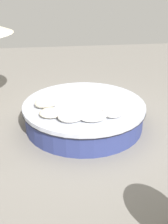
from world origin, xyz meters
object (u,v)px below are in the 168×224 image
at_px(round_bed, 84,114).
at_px(throw_pillow_3, 93,116).
at_px(throw_pillow_2, 71,116).
at_px(throw_pillow_0, 46,103).
at_px(throw_pillow_4, 113,112).
at_px(throw_pillow_1, 51,113).

distance_m(round_bed, throw_pillow_3, 0.87).
bearing_deg(throw_pillow_2, throw_pillow_3, 173.46).
height_order(throw_pillow_0, throw_pillow_2, throw_pillow_0).
height_order(round_bed, throw_pillow_4, throw_pillow_4).
height_order(round_bed, throw_pillow_1, throw_pillow_1).
xyz_separation_m(round_bed, throw_pillow_1, (0.71, 0.51, 0.33)).
distance_m(throw_pillow_1, throw_pillow_3, 0.82).
relative_size(throw_pillow_2, throw_pillow_4, 1.17).
bearing_deg(throw_pillow_3, throw_pillow_1, -20.45).
bearing_deg(round_bed, throw_pillow_2, 64.91).
relative_size(round_bed, throw_pillow_3, 5.04).
height_order(throw_pillow_0, throw_pillow_1, throw_pillow_0).
height_order(throw_pillow_1, throw_pillow_2, throw_pillow_2).
bearing_deg(throw_pillow_0, throw_pillow_1, 103.47).
bearing_deg(throw_pillow_2, throw_pillow_0, -55.07).
bearing_deg(round_bed, throw_pillow_0, 6.48).
relative_size(throw_pillow_0, throw_pillow_2, 0.93).
bearing_deg(round_bed, throw_pillow_1, 35.70).
bearing_deg(throw_pillow_1, throw_pillow_0, -76.53).
bearing_deg(throw_pillow_1, throw_pillow_2, 146.31).
relative_size(round_bed, throw_pillow_1, 5.79).
relative_size(throw_pillow_1, throw_pillow_4, 1.09).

